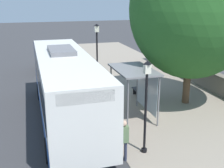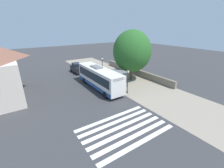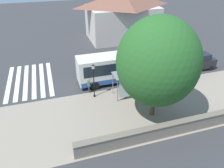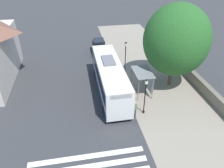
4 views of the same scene
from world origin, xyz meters
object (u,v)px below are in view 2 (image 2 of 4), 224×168
Objects in this scene: bus at (99,77)px; pedestrian at (124,89)px; bus_shelter at (119,73)px; parked_car_behind_bus at (77,68)px; street_lamp_far at (128,79)px; shade_tree at (132,51)px; street_lamp_near at (102,67)px; bench at (116,77)px.

bus reaches higher than pedestrian.
bus_shelter is 0.74× the size of parked_car_behind_bus.
street_lamp_far is 0.41× the size of shade_tree.
bus is at bearing 2.00° from shade_tree.
bus_shelter is 0.67× the size of street_lamp_near.
parked_car_behind_bus is at bearing -73.60° from street_lamp_near.
bench is 6.87m from street_lamp_far.
parked_car_behind_bus is at bearing -84.89° from pedestrian.
parked_car_behind_bus is (7.02, -10.34, -4.46)m from shade_tree.
shade_tree reaches higher than bus.
bench is 0.36× the size of street_lamp_near.
street_lamp_far is at bearing 69.54° from bench.
bus_shelter is at bearing 167.00° from bus.
parked_car_behind_bus is (1.36, -15.27, 0.03)m from pedestrian.
street_lamp_far is (-1.03, -0.37, 1.29)m from pedestrian.
bus_shelter reaches higher than pedestrian.
bus is 5.47m from bench.
street_lamp_far is at bearing -159.98° from pedestrian.
shade_tree is (-4.63, -4.56, 3.20)m from street_lamp_far.
bus is 2.40× the size of street_lamp_near.
street_lamp_far is (-0.17, 7.35, -0.41)m from street_lamp_near.
bus is 5.06m from street_lamp_far.
bench is (-1.34, -2.73, -1.75)m from bus_shelter.
bench is 3.54m from street_lamp_near.
bench is at bearing -158.94° from bus.
bus is at bearing -58.73° from street_lamp_far.
street_lamp_near is (-2.44, -3.04, 0.85)m from bus.
shade_tree reaches higher than parked_car_behind_bus.
parked_car_behind_bus is at bearing -73.57° from bus_shelter.
bus_shelter is 4.51m from pedestrian.
pedestrian is at bearing 41.12° from shade_tree.
bus_shelter is 4.07m from street_lamp_near.
shade_tree is at bearing 124.18° from parked_car_behind_bus.
bus_shelter reaches higher than parked_car_behind_bus.
bus_shelter is at bearing 106.50° from street_lamp_near.
pedestrian is 1.03× the size of bench.
street_lamp_far is at bearing 99.12° from parked_car_behind_bus.
bus_shelter is at bearing 16.51° from shade_tree.
bench is 5.78m from shade_tree.
pedestrian is 1.69m from street_lamp_far.
bus is at bearing 21.06° from bench.
parked_car_behind_bus is (2.22, -7.55, -1.68)m from street_lamp_near.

